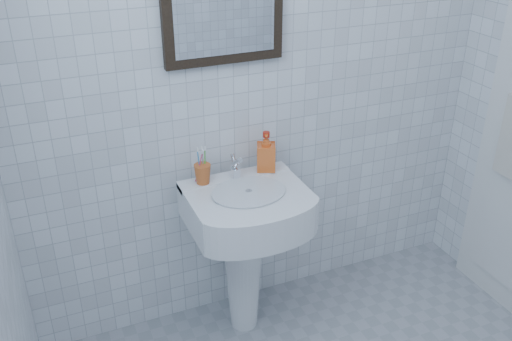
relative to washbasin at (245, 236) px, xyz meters
name	(u,v)px	position (x,y,z in m)	size (l,w,h in m)	color
wall_back	(263,55)	(0.18, 0.22, 0.73)	(2.20, 0.02, 2.50)	silver
washbasin	(245,236)	(0.00, 0.00, 0.00)	(0.50, 0.37, 0.77)	white
faucet	(236,168)	(0.00, 0.09, 0.29)	(0.05, 0.10, 0.12)	silver
toothbrush_cup	(203,174)	(-0.15, 0.10, 0.29)	(0.07, 0.07, 0.09)	#C05722
soap_dispenser	(266,151)	(0.15, 0.11, 0.34)	(0.08, 0.08, 0.18)	#D95715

